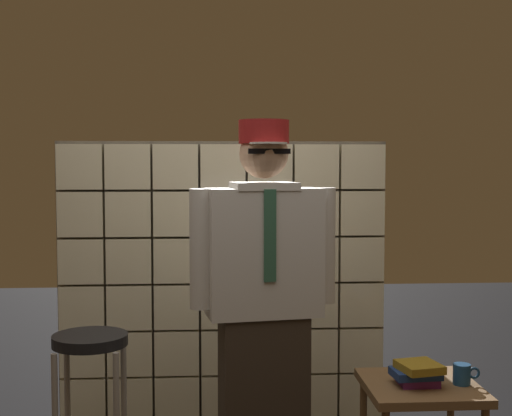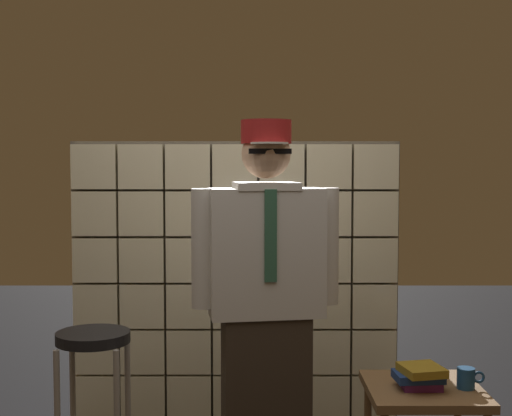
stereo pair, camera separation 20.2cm
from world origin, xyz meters
The scene contains 6 objects.
glass_block_wall centered at (0.00, 1.33, 0.84)m, with size 2.01×0.10×1.73m.
standing_person centered at (0.18, 0.35, 0.93)m, with size 0.71×0.34×1.77m.
bar_stool centered at (-0.62, 0.24, 0.59)m, with size 0.34×0.34×0.80m.
side_table centered at (0.90, 0.20, 0.48)m, with size 0.52×0.52×0.56m.
book_stack centered at (0.87, 0.17, 0.61)m, with size 0.23×0.22×0.11m.
coffee_mug centered at (1.08, 0.17, 0.60)m, with size 0.13×0.08×0.09m.
Camera 1 is at (-0.07, -2.96, 1.58)m, focal length 49.69 mm.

